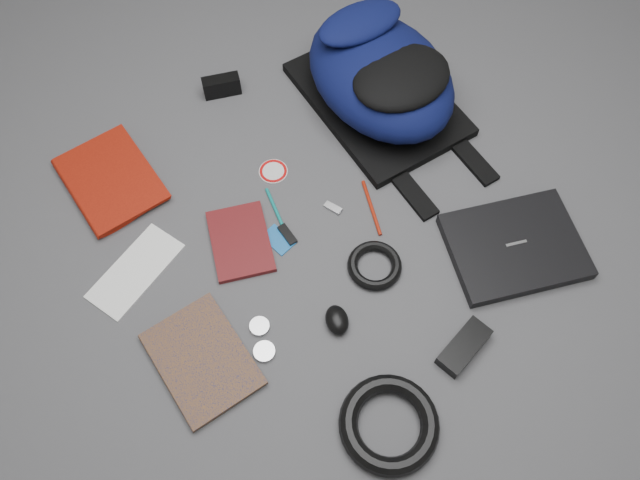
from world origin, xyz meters
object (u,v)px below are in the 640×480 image
textbook_red (74,200)px  dvd_case (240,241)px  backpack (380,75)px  compact_camera (222,86)px  power_brick (464,347)px  comic_book (165,383)px  mouse (337,320)px  laptop (515,246)px

textbook_red → dvd_case: textbook_red is taller
backpack → compact_camera: 0.43m
dvd_case → power_brick: 0.57m
textbook_red → compact_camera: bearing=10.9°
comic_book → dvd_case: size_ratio=1.30×
comic_book → backpack: bearing=23.5°
comic_book → mouse: (0.39, -0.08, 0.01)m
laptop → mouse: (-0.46, 0.07, 0.00)m
laptop → dvd_case: laptop is taller
comic_book → compact_camera: compact_camera is taller
textbook_red → power_brick: power_brick is taller
mouse → power_brick: size_ratio=0.54×
comic_book → compact_camera: size_ratio=2.49×
laptop → mouse: 0.46m
laptop → power_brick: power_brick is taller
backpack → compact_camera: (-0.34, 0.26, -0.08)m
textbook_red → comic_book: textbook_red is taller
backpack → textbook_red: 0.84m
compact_camera → mouse: size_ratio=1.41×
laptop → mouse: size_ratio=4.30×
laptop → mouse: mouse is taller
textbook_red → power_brick: 1.00m
dvd_case → compact_camera: bearing=85.2°
textbook_red → power_brick: bearing=-57.5°
comic_book → mouse: bearing=-13.7°
comic_book → mouse: mouse is taller
mouse → comic_book: bearing=-173.6°
compact_camera → laptop: bearing=-48.1°
textbook_red → compact_camera: 0.49m
laptop → compact_camera: compact_camera is taller
laptop → backpack: bearing=110.0°
dvd_case → power_brick: (0.28, -0.50, 0.01)m
power_brick → backpack: bearing=55.2°
compact_camera → mouse: 0.74m
laptop → power_brick: (-0.26, -0.13, 0.00)m
backpack → textbook_red: backpack is taller
comic_book → dvd_case: bearing=33.3°
compact_camera → textbook_red: bearing=-148.3°
textbook_red → laptop: bearing=-42.1°
dvd_case → mouse: 0.31m
dvd_case → compact_camera: (0.19, 0.44, 0.02)m
mouse → laptop: bearing=9.5°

